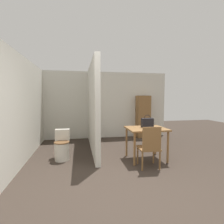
# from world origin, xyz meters

# --- Properties ---
(ground_plane) EXTENTS (16.00, 16.00, 0.00)m
(ground_plane) POSITION_xyz_m (0.00, 0.00, 0.00)
(ground_plane) COLOR #382D26
(wall_back) EXTENTS (5.17, 0.12, 2.50)m
(wall_back) POSITION_xyz_m (0.00, 4.02, 1.25)
(wall_back) COLOR silver
(wall_back) RESTS_ON ground_plane
(wall_left) EXTENTS (0.12, 4.96, 2.50)m
(wall_left) POSITION_xyz_m (-2.15, 1.98, 1.25)
(wall_left) COLOR silver
(wall_left) RESTS_ON ground_plane
(partition_wall) EXTENTS (0.12, 2.85, 2.50)m
(partition_wall) POSITION_xyz_m (-0.44, 2.53, 1.25)
(partition_wall) COLOR silver
(partition_wall) RESTS_ON ground_plane
(dining_table) EXTENTS (0.93, 0.79, 0.79)m
(dining_table) POSITION_xyz_m (0.79, 1.40, 0.69)
(dining_table) COLOR brown
(dining_table) RESTS_ON ground_plane
(wooden_chair) EXTENTS (0.47, 0.47, 0.93)m
(wooden_chair) POSITION_xyz_m (0.65, 0.87, 0.49)
(wooden_chair) COLOR brown
(wooden_chair) RESTS_ON ground_plane
(toilet) EXTENTS (0.37, 0.52, 0.73)m
(toilet) POSITION_xyz_m (-1.26, 1.79, 0.32)
(toilet) COLOR silver
(toilet) RESTS_ON ground_plane
(handbag) EXTENTS (0.30, 0.14, 0.31)m
(handbag) POSITION_xyz_m (0.86, 1.52, 0.91)
(handbag) COLOR black
(handbag) RESTS_ON dining_table
(wooden_cabinet) EXTENTS (0.50, 0.39, 1.61)m
(wooden_cabinet) POSITION_xyz_m (1.60, 3.75, 0.81)
(wooden_cabinet) COLOR brown
(wooden_cabinet) RESTS_ON ground_plane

